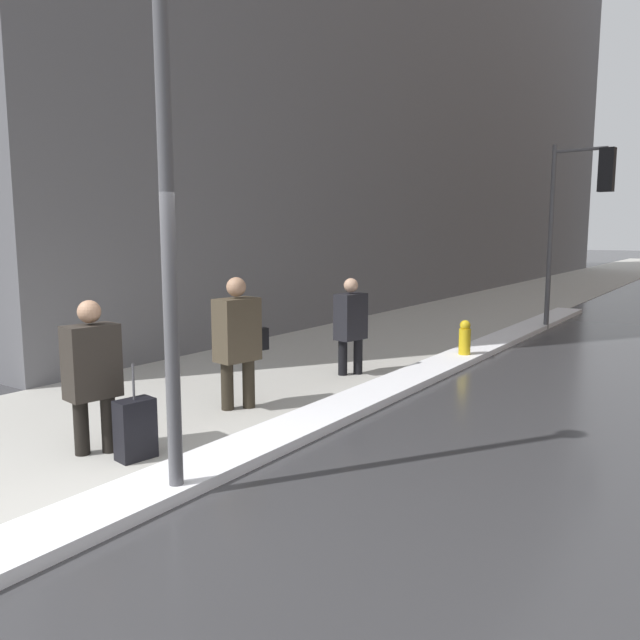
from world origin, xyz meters
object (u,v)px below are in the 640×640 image
(pedestrian_nearside, at_px, (351,322))
(fire_hydrant, at_px, (465,341))
(pedestrian_trailing, at_px, (238,337))
(rolling_suitcase, at_px, (135,430))
(pedestrian_in_glasses, at_px, (92,370))
(traffic_light_near, at_px, (584,196))
(lamp_post, at_px, (164,119))

(pedestrian_nearside, relative_size, fire_hydrant, 2.14)
(pedestrian_trailing, relative_size, rolling_suitcase, 1.74)
(rolling_suitcase, bearing_deg, pedestrian_in_glasses, -65.11)
(traffic_light_near, relative_size, fire_hydrant, 5.82)
(pedestrian_trailing, distance_m, fire_hydrant, 4.63)
(pedestrian_trailing, xyz_separation_m, rolling_suitcase, (0.35, -1.87, -0.61))
(pedestrian_in_glasses, height_order, pedestrian_trailing, pedestrian_trailing)
(pedestrian_nearside, relative_size, rolling_suitcase, 1.58)
(traffic_light_near, distance_m, fire_hydrant, 5.13)
(rolling_suitcase, bearing_deg, pedestrian_nearside, -168.09)
(lamp_post, relative_size, traffic_light_near, 1.26)
(fire_hydrant, bearing_deg, pedestrian_nearside, -116.42)
(pedestrian_in_glasses, xyz_separation_m, rolling_suitcase, (0.45, 0.13, -0.55))
(traffic_light_near, xyz_separation_m, pedestrian_nearside, (-1.91, -6.40, -2.12))
(pedestrian_nearside, bearing_deg, lamp_post, 23.33)
(rolling_suitcase, bearing_deg, lamp_post, 78.48)
(lamp_post, bearing_deg, pedestrian_nearside, 103.92)
(pedestrian_in_glasses, distance_m, pedestrian_trailing, 2.00)
(lamp_post, xyz_separation_m, pedestrian_trailing, (-1.31, 2.24, -2.14))
(lamp_post, relative_size, fire_hydrant, 7.32)
(traffic_light_near, relative_size, rolling_suitcase, 4.29)
(traffic_light_near, xyz_separation_m, rolling_suitcase, (-1.72, -10.64, -2.65))
(lamp_post, xyz_separation_m, pedestrian_nearside, (-1.14, 4.61, -2.22))
(lamp_post, distance_m, fire_hydrant, 7.20)
(pedestrian_in_glasses, relative_size, fire_hydrant, 2.20)
(pedestrian_trailing, distance_m, pedestrian_nearside, 2.38)
(pedestrian_in_glasses, relative_size, pedestrian_nearside, 1.03)
(lamp_post, relative_size, pedestrian_in_glasses, 3.32)
(fire_hydrant, bearing_deg, rolling_suitcase, -97.59)
(pedestrian_in_glasses, xyz_separation_m, pedestrian_nearside, (0.27, 4.37, -0.02))
(traffic_light_near, distance_m, rolling_suitcase, 11.10)
(pedestrian_trailing, relative_size, pedestrian_nearside, 1.10)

